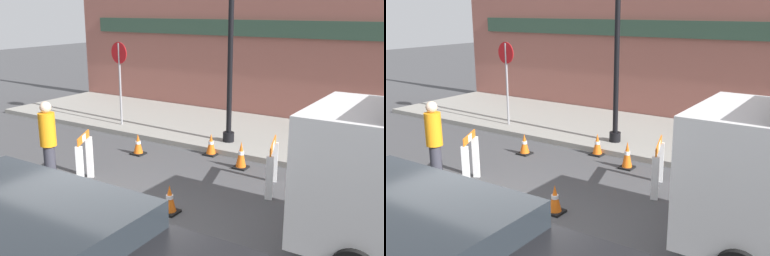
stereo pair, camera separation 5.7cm
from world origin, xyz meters
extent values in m
plane|color=#424244|center=(0.00, 0.00, 0.00)|extent=(60.00, 60.00, 0.00)
cube|color=gray|center=(0.00, 6.43, 0.07)|extent=(18.00, 3.87, 0.13)
cube|color=#93564C|center=(0.00, 8.45, 2.75)|extent=(18.00, 0.12, 5.50)
cube|color=#2D4738|center=(0.00, 8.34, 2.80)|extent=(16.20, 0.10, 0.50)
cylinder|color=black|center=(-0.94, 5.23, 0.25)|extent=(0.29, 0.29, 0.24)
cylinder|color=black|center=(-0.94, 5.23, 2.99)|extent=(0.13, 0.13, 5.72)
cylinder|color=gray|center=(-4.35, 5.08, 1.30)|extent=(0.06, 0.06, 2.33)
cylinder|color=red|center=(-4.35, 5.08, 2.19)|extent=(0.60, 0.08, 0.60)
cube|color=white|center=(1.23, 2.75, 0.41)|extent=(0.14, 0.10, 0.83)
cube|color=white|center=(0.96, 3.61, 0.41)|extent=(0.14, 0.10, 0.83)
cube|color=orange|center=(1.10, 3.18, 0.90)|extent=(0.31, 0.93, 0.15)
cube|color=white|center=(1.10, 3.18, 0.90)|extent=(0.11, 0.29, 0.14)
cube|color=white|center=(-2.32, 1.79, 0.44)|extent=(0.14, 0.12, 0.87)
cube|color=white|center=(-2.00, 1.21, 0.44)|extent=(0.14, 0.12, 0.87)
cube|color=orange|center=(-2.16, 1.50, 0.95)|extent=(0.37, 0.64, 0.15)
cube|color=white|center=(-2.16, 1.50, 0.95)|extent=(0.13, 0.20, 0.14)
cube|color=black|center=(-0.96, 4.40, 0.02)|extent=(0.30, 0.30, 0.04)
cone|color=orange|center=(-0.96, 4.40, 0.28)|extent=(0.23, 0.22, 0.49)
cylinder|color=white|center=(-0.96, 4.40, 0.31)|extent=(0.13, 0.13, 0.07)
cube|color=black|center=(-2.45, 3.50, 0.02)|extent=(0.30, 0.30, 0.04)
cone|color=orange|center=(-2.45, 3.50, 0.27)|extent=(0.22, 0.22, 0.47)
cylinder|color=white|center=(-2.45, 3.50, 0.30)|extent=(0.13, 0.13, 0.07)
cube|color=black|center=(0.03, 1.31, 0.02)|extent=(0.30, 0.30, 0.04)
cone|color=orange|center=(0.03, 1.31, 0.27)|extent=(0.22, 0.23, 0.47)
cylinder|color=white|center=(0.03, 1.31, 0.30)|extent=(0.13, 0.13, 0.07)
cube|color=black|center=(0.05, 3.96, 0.02)|extent=(0.30, 0.30, 0.04)
cone|color=orange|center=(0.05, 3.96, 0.32)|extent=(0.22, 0.22, 0.57)
cylinder|color=white|center=(0.05, 3.96, 0.35)|extent=(0.13, 0.13, 0.08)
cylinder|color=#33333D|center=(-2.75, 1.13, 0.39)|extent=(0.32, 0.32, 0.79)
cylinder|color=orange|center=(-2.75, 1.13, 1.12)|extent=(0.44, 0.44, 0.66)
sphere|color=beige|center=(-2.75, 1.13, 1.56)|extent=(0.31, 0.31, 0.22)
cube|color=#1E2328|center=(0.84, -2.21, 1.48)|extent=(2.32, 1.55, 0.53)
camera|label=1|loc=(4.16, -4.42, 3.40)|focal=42.00mm
camera|label=2|loc=(4.21, -4.39, 3.40)|focal=42.00mm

